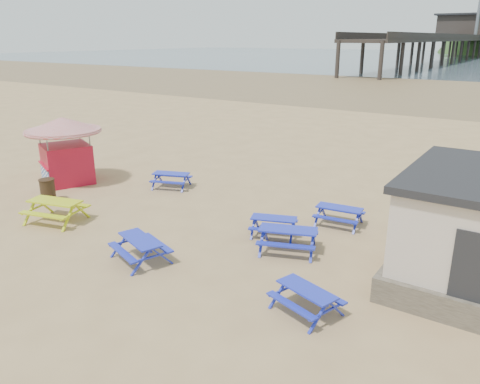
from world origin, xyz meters
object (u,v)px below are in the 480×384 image
Objects in this scene: picnic_table_blue_b at (339,216)px; picnic_table_yellow at (56,211)px; litter_bin at (48,190)px; picnic_table_blue_a at (171,180)px; ice_cream_kiosk at (65,142)px.

picnic_table_blue_b is 10.45m from picnic_table_yellow.
picnic_table_yellow is 2.64m from litter_bin.
picnic_table_blue_b is at bearing -20.99° from picnic_table_blue_a.
picnic_table_yellow is at bearing -17.91° from ice_cream_kiosk.
picnic_table_blue_a is 5.59m from picnic_table_yellow.
ice_cream_kiosk is 3.01m from litter_bin.
picnic_table_yellow reaches higher than picnic_table_blue_b.
picnic_table_blue_b is 1.86× the size of litter_bin.
picnic_table_blue_a is 1.13× the size of picnic_table_blue_b.
picnic_table_yellow is (-0.76, -5.54, 0.07)m from picnic_table_blue_a.
ice_cream_kiosk is (-12.70, -2.07, 1.61)m from picnic_table_blue_b.
ice_cream_kiosk is at bearing -177.01° from picnic_table_blue_b.
ice_cream_kiosk is at bearing 123.54° from picnic_table_yellow.
litter_bin is (-2.31, 1.29, 0.07)m from picnic_table_yellow.
picnic_table_blue_b is (8.12, -0.03, 0.00)m from picnic_table_blue_a.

